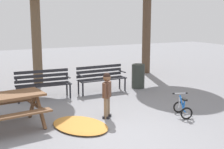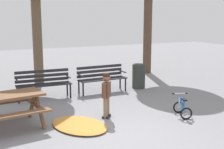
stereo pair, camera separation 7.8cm
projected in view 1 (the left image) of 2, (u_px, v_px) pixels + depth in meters
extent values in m
plane|color=gray|center=(119.00, 137.00, 6.17)|extent=(36.00, 36.00, 0.00)
cube|color=brown|center=(0.00, 97.00, 6.43)|extent=(1.88, 0.98, 0.05)
cube|color=brown|center=(8.00, 117.00, 6.04)|extent=(1.82, 0.46, 0.04)
cube|color=brown|center=(40.00, 111.00, 6.73)|extent=(0.13, 0.57, 0.76)
cube|color=brown|center=(33.00, 105.00, 7.14)|extent=(0.13, 0.57, 0.76)
cube|color=brown|center=(36.00, 105.00, 6.92)|extent=(0.22, 1.10, 0.04)
cube|color=#232328|center=(42.00, 84.00, 9.06)|extent=(1.60, 0.15, 0.03)
cube|color=#232328|center=(43.00, 85.00, 8.95)|extent=(1.60, 0.15, 0.03)
cube|color=#232328|center=(44.00, 85.00, 8.85)|extent=(1.60, 0.15, 0.03)
cube|color=#232328|center=(45.00, 86.00, 8.74)|extent=(1.60, 0.15, 0.03)
cube|color=#232328|center=(42.00, 80.00, 9.08)|extent=(1.60, 0.13, 0.09)
cube|color=#232328|center=(42.00, 76.00, 9.05)|extent=(1.60, 0.13, 0.09)
cube|color=#232328|center=(42.00, 71.00, 9.03)|extent=(1.60, 0.13, 0.09)
cylinder|color=black|center=(70.00, 91.00, 9.10)|extent=(0.05, 0.05, 0.44)
cylinder|color=black|center=(67.00, 88.00, 9.42)|extent=(0.05, 0.05, 0.44)
cube|color=black|center=(68.00, 77.00, 9.18)|extent=(0.06, 0.40, 0.03)
cylinder|color=black|center=(18.00, 96.00, 8.50)|extent=(0.05, 0.05, 0.44)
cylinder|color=black|center=(17.00, 93.00, 8.82)|extent=(0.05, 0.05, 0.44)
cube|color=black|center=(17.00, 81.00, 8.59)|extent=(0.06, 0.40, 0.03)
cube|color=#232328|center=(100.00, 78.00, 9.89)|extent=(1.60, 0.10, 0.03)
cube|color=#232328|center=(102.00, 79.00, 9.79)|extent=(1.60, 0.10, 0.03)
cube|color=#232328|center=(103.00, 79.00, 9.69)|extent=(1.60, 0.10, 0.03)
cube|color=#232328|center=(105.00, 80.00, 9.58)|extent=(1.60, 0.10, 0.03)
cube|color=#232328|center=(99.00, 75.00, 9.91)|extent=(1.60, 0.07, 0.09)
cube|color=#232328|center=(99.00, 71.00, 9.88)|extent=(1.60, 0.07, 0.09)
cube|color=#232328|center=(99.00, 67.00, 9.86)|extent=(1.60, 0.07, 0.09)
cylinder|color=black|center=(125.00, 84.00, 9.99)|extent=(0.05, 0.05, 0.44)
cylinder|color=black|center=(120.00, 82.00, 10.30)|extent=(0.05, 0.05, 0.44)
cube|color=black|center=(122.00, 72.00, 10.07)|extent=(0.05, 0.40, 0.03)
cylinder|color=black|center=(83.00, 89.00, 9.29)|extent=(0.05, 0.05, 0.44)
cylinder|color=black|center=(78.00, 87.00, 9.60)|extent=(0.05, 0.05, 0.44)
cube|color=black|center=(80.00, 76.00, 9.37)|extent=(0.05, 0.40, 0.03)
cylinder|color=#7F664C|center=(108.00, 106.00, 7.41)|extent=(0.10, 0.10, 0.51)
cube|color=black|center=(108.00, 115.00, 7.46)|extent=(0.18, 0.17, 0.06)
cylinder|color=#7F664C|center=(106.00, 108.00, 7.25)|extent=(0.10, 0.10, 0.51)
cube|color=black|center=(106.00, 117.00, 7.29)|extent=(0.18, 0.17, 0.06)
cube|color=brown|center=(107.00, 90.00, 7.25)|extent=(0.29, 0.30, 0.38)
sphere|color=brown|center=(107.00, 78.00, 7.19)|extent=(0.19, 0.19, 0.19)
sphere|color=black|center=(107.00, 76.00, 7.19)|extent=(0.18, 0.18, 0.18)
cylinder|color=brown|center=(109.00, 88.00, 7.41)|extent=(0.08, 0.08, 0.35)
cylinder|color=brown|center=(105.00, 91.00, 7.08)|extent=(0.08, 0.08, 0.35)
torus|color=black|center=(179.00, 107.00, 7.71)|extent=(0.30, 0.14, 0.30)
cylinder|color=silver|center=(179.00, 107.00, 7.71)|extent=(0.06, 0.05, 0.04)
torus|color=black|center=(187.00, 113.00, 7.21)|extent=(0.30, 0.14, 0.30)
cylinder|color=silver|center=(187.00, 113.00, 7.21)|extent=(0.06, 0.05, 0.04)
torus|color=white|center=(182.00, 117.00, 7.21)|extent=(0.11, 0.06, 0.11)
torus|color=white|center=(191.00, 117.00, 7.24)|extent=(0.11, 0.06, 0.11)
cylinder|color=blue|center=(182.00, 103.00, 7.51)|extent=(0.14, 0.30, 0.32)
cylinder|color=blue|center=(184.00, 105.00, 7.35)|extent=(0.06, 0.08, 0.27)
cylinder|color=blue|center=(185.00, 112.00, 7.30)|extent=(0.09, 0.20, 0.05)
cylinder|color=silver|center=(179.00, 101.00, 7.66)|extent=(0.05, 0.08, 0.32)
cylinder|color=blue|center=(182.00, 99.00, 7.47)|extent=(0.14, 0.31, 0.05)
cube|color=black|center=(185.00, 99.00, 7.31)|extent=(0.14, 0.19, 0.04)
cylinder|color=silver|center=(180.00, 93.00, 7.60)|extent=(0.33, 0.13, 0.02)
cylinder|color=black|center=(174.00, 94.00, 7.58)|extent=(0.06, 0.05, 0.04)
cylinder|color=black|center=(187.00, 93.00, 7.63)|extent=(0.06, 0.05, 0.04)
ellipsoid|color=#C68438|center=(80.00, 125.00, 6.75)|extent=(1.42, 1.71, 0.07)
cylinder|color=#2D332D|center=(138.00, 76.00, 10.38)|extent=(0.44, 0.44, 0.82)
cylinder|color=brown|center=(36.00, 39.00, 10.95)|extent=(0.34, 0.34, 3.23)
cylinder|color=brown|center=(147.00, 28.00, 12.93)|extent=(0.36, 0.36, 3.87)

